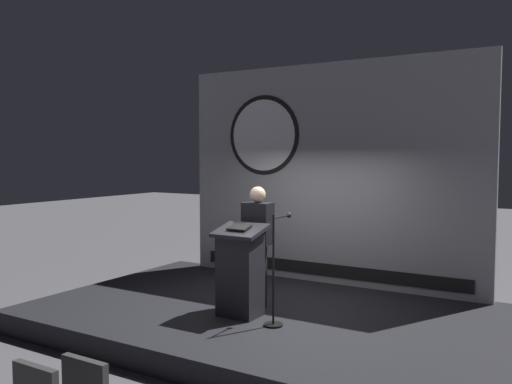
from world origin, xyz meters
TOP-DOWN VIEW (x-y plane):
  - ground_plane at (0.00, 0.00)m, footprint 40.00×40.00m
  - stage_platform at (0.00, 0.00)m, footprint 6.40×4.00m
  - banner_display at (-0.04, 1.85)m, footprint 5.12×0.12m
  - podium at (-0.22, -0.45)m, footprint 0.64×0.50m
  - speaker_person at (-0.24, 0.03)m, footprint 0.40×0.26m
  - microphone_stand at (0.36, -0.54)m, footprint 0.24×0.55m

SIDE VIEW (x-z plane):
  - ground_plane at x=0.00m, z-range 0.00..0.00m
  - stage_platform at x=0.00m, z-range 0.00..0.30m
  - microphone_stand at x=0.36m, z-range 0.09..1.47m
  - podium at x=-0.22m, z-range 0.28..1.49m
  - speaker_person at x=-0.24m, z-range 0.32..1.99m
  - banner_display at x=-0.04m, z-range 0.30..3.89m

